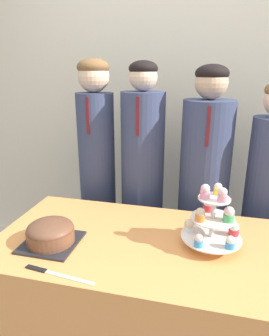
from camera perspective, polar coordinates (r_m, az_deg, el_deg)
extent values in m
cube|color=beige|center=(2.34, 9.14, 14.12)|extent=(9.00, 0.06, 2.70)
cube|color=#EF9951|center=(1.65, 3.37, -25.10)|extent=(1.48, 0.73, 0.75)
cube|color=#232328|center=(1.45, -15.54, -13.46)|extent=(0.24, 0.24, 0.01)
cylinder|color=brown|center=(1.44, -15.66, -12.23)|extent=(0.21, 0.21, 0.06)
ellipsoid|color=brown|center=(1.42, -15.78, -11.02)|extent=(0.21, 0.21, 0.07)
cube|color=silver|center=(1.23, -12.34, -19.73)|extent=(0.21, 0.04, 0.00)
cube|color=black|center=(1.31, -18.20, -17.81)|extent=(0.09, 0.03, 0.01)
cylinder|color=silver|center=(1.37, 14.58, -10.01)|extent=(0.02, 0.02, 0.23)
cylinder|color=silver|center=(1.41, 14.35, -12.60)|extent=(0.26, 0.26, 0.01)
cylinder|color=silver|center=(1.36, 14.65, -9.23)|extent=(0.19, 0.19, 0.01)
cylinder|color=silver|center=(1.32, 14.97, -5.65)|extent=(0.14, 0.14, 0.01)
cylinder|color=#E5333D|center=(1.49, 14.03, -9.94)|extent=(0.04, 0.04, 0.03)
sphere|color=silver|center=(1.48, 14.11, -9.01)|extent=(0.04, 0.04, 0.04)
cylinder|color=white|center=(1.42, 10.30, -11.26)|extent=(0.05, 0.05, 0.02)
sphere|color=beige|center=(1.41, 10.36, -10.36)|extent=(0.04, 0.04, 0.04)
cylinder|color=#3893DB|center=(1.32, 12.08, -13.85)|extent=(0.04, 0.04, 0.03)
sphere|color=silver|center=(1.30, 12.16, -12.92)|extent=(0.04, 0.04, 0.04)
cylinder|color=#3893DB|center=(1.34, 17.72, -13.83)|extent=(0.04, 0.04, 0.03)
sphere|color=white|center=(1.33, 17.82, -12.94)|extent=(0.04, 0.04, 0.04)
cylinder|color=#E5333D|center=(1.44, 18.35, -11.53)|extent=(0.04, 0.04, 0.03)
sphere|color=white|center=(1.43, 18.45, -10.61)|extent=(0.04, 0.04, 0.04)
cylinder|color=#E5333D|center=(1.41, 13.81, -7.41)|extent=(0.05, 0.05, 0.03)
sphere|color=silver|center=(1.40, 13.89, -6.42)|extent=(0.04, 0.04, 0.04)
cylinder|color=orange|center=(1.32, 12.38, -9.25)|extent=(0.04, 0.04, 0.03)
sphere|color=beige|center=(1.30, 12.45, -8.24)|extent=(0.04, 0.04, 0.04)
cylinder|color=#4CB766|center=(1.34, 17.47, -9.03)|extent=(0.05, 0.05, 0.03)
sphere|color=silver|center=(1.33, 17.59, -7.93)|extent=(0.04, 0.04, 0.04)
cylinder|color=pink|center=(1.30, 13.26, -4.96)|extent=(0.04, 0.04, 0.03)
sphere|color=silver|center=(1.29, 13.35, -3.83)|extent=(0.04, 0.04, 0.04)
cylinder|color=pink|center=(1.29, 16.37, -5.52)|extent=(0.04, 0.04, 0.03)
sphere|color=silver|center=(1.28, 16.47, -4.42)|extent=(0.04, 0.04, 0.04)
cylinder|color=yellow|center=(1.36, 15.57, -4.37)|extent=(0.04, 0.04, 0.03)
sphere|color=#F4E5C6|center=(1.35, 15.65, -3.46)|extent=(0.03, 0.03, 0.03)
cylinder|color=#384266|center=(2.11, -6.91, -4.88)|extent=(0.24, 0.24, 1.37)
sphere|color=beige|center=(1.94, -7.81, 16.91)|extent=(0.20, 0.20, 0.20)
ellipsoid|color=brown|center=(1.94, -7.88, 18.50)|extent=(0.20, 0.20, 0.11)
cube|color=maroon|center=(1.85, -8.90, 9.71)|extent=(0.02, 0.01, 0.22)
cylinder|color=#384266|center=(2.02, 1.48, -5.58)|extent=(0.28, 0.28, 1.38)
sphere|color=beige|center=(1.85, 1.69, 16.99)|extent=(0.17, 0.17, 0.17)
ellipsoid|color=black|center=(1.85, 1.70, 18.44)|extent=(0.17, 0.17, 0.09)
cube|color=maroon|center=(1.73, 0.62, 9.79)|extent=(0.02, 0.01, 0.22)
cylinder|color=#384266|center=(1.99, 12.73, -7.06)|extent=(0.31, 0.31, 1.34)
sphere|color=#D6AD89|center=(1.81, 14.45, 15.44)|extent=(0.19, 0.19, 0.19)
ellipsoid|color=black|center=(1.81, 14.58, 17.06)|extent=(0.19, 0.19, 0.10)
cube|color=maroon|center=(1.68, 13.84, 7.62)|extent=(0.02, 0.01, 0.22)
cylinder|color=#384266|center=(2.05, 23.50, -8.86)|extent=(0.28, 0.28, 1.25)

